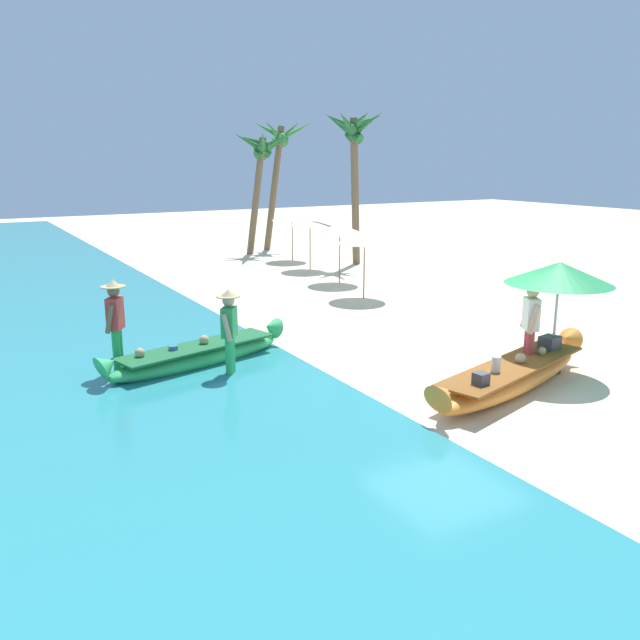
# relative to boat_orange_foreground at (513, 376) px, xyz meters

# --- Properties ---
(ground_plane) EXTENTS (80.00, 80.00, 0.00)m
(ground_plane) POSITION_rel_boat_orange_foreground_xyz_m (-0.48, 1.12, -0.27)
(ground_plane) COLOR beige
(boat_orange_foreground) EXTENTS (4.70, 2.02, 0.79)m
(boat_orange_foreground) POSITION_rel_boat_orange_foreground_xyz_m (0.00, 0.00, 0.00)
(boat_orange_foreground) COLOR orange
(boat_orange_foreground) RESTS_ON ground
(boat_green_midground) EXTENTS (4.06, 1.66, 0.74)m
(boat_green_midground) POSITION_rel_boat_orange_foreground_xyz_m (-4.31, 3.90, -0.01)
(boat_green_midground) COLOR #38B760
(boat_green_midground) RESTS_ON ground
(person_vendor_hatted) EXTENTS (0.49, 0.55, 1.67)m
(person_vendor_hatted) POSITION_rel_boat_orange_foreground_xyz_m (-3.98, 3.06, 0.69)
(person_vendor_hatted) COLOR green
(person_vendor_hatted) RESTS_ON ground
(person_tourist_customer) EXTENTS (0.44, 0.58, 1.73)m
(person_tourist_customer) POSITION_rel_boat_orange_foreground_xyz_m (0.73, 0.36, 0.71)
(person_tourist_customer) COLOR #B2383D
(person_tourist_customer) RESTS_ON ground
(person_vendor_assistant) EXTENTS (0.47, 0.57, 1.82)m
(person_vendor_assistant) POSITION_rel_boat_orange_foreground_xyz_m (-5.74, 4.18, 0.79)
(person_vendor_assistant) COLOR green
(person_vendor_assistant) RESTS_ON ground
(patio_umbrella_large) EXTENTS (1.95, 1.95, 2.10)m
(patio_umbrella_large) POSITION_rel_boat_orange_foreground_xyz_m (1.41, 0.39, 1.61)
(patio_umbrella_large) COLOR #B7B7BC
(patio_umbrella_large) RESTS_ON ground
(parasol_row_0) EXTENTS (1.60, 1.60, 1.91)m
(parasol_row_0) POSITION_rel_boat_orange_foreground_xyz_m (2.06, 7.77, 1.48)
(parasol_row_0) COLOR #8E6B47
(parasol_row_0) RESTS_ON ground
(parasol_row_1) EXTENTS (1.60, 1.60, 1.91)m
(parasol_row_1) POSITION_rel_boat_orange_foreground_xyz_m (2.71, 10.17, 1.48)
(parasol_row_1) COLOR #8E6B47
(parasol_row_1) RESTS_ON ground
(parasol_row_2) EXTENTS (1.60, 1.60, 1.91)m
(parasol_row_2) POSITION_rel_boat_orange_foreground_xyz_m (3.16, 12.94, 1.48)
(parasol_row_2) COLOR #8E6B47
(parasol_row_2) RESTS_ON ground
(parasol_row_3) EXTENTS (1.60, 1.60, 1.91)m
(parasol_row_3) POSITION_rel_boat_orange_foreground_xyz_m (3.61, 15.20, 1.48)
(parasol_row_3) COLOR #8E6B47
(parasol_row_3) RESTS_ON ground
(palm_tree_tall_inland) EXTENTS (2.80, 2.68, 5.11)m
(palm_tree_tall_inland) POSITION_rel_boat_orange_foreground_xyz_m (3.59, 17.81, 3.81)
(palm_tree_tall_inland) COLOR brown
(palm_tree_tall_inland) RESTS_ON ground
(palm_tree_leaning_seaward) EXTENTS (2.30, 2.77, 5.70)m
(palm_tree_leaning_seaward) POSITION_rel_boat_orange_foreground_xyz_m (5.18, 13.25, 4.33)
(palm_tree_leaning_seaward) COLOR brown
(palm_tree_leaning_seaward) RESTS_ON ground
(palm_tree_mid_cluster) EXTENTS (2.67, 2.58, 5.62)m
(palm_tree_mid_cluster) POSITION_rel_boat_orange_foreground_xyz_m (4.83, 18.65, 4.11)
(palm_tree_mid_cluster) COLOR brown
(palm_tree_mid_cluster) RESTS_ON ground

